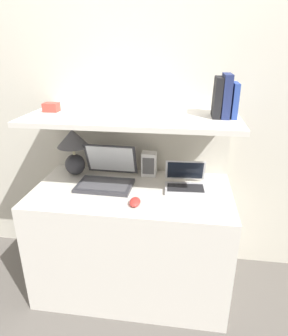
% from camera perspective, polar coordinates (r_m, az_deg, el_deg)
% --- Properties ---
extents(ground_plane, '(12.00, 12.00, 0.00)m').
position_cam_1_polar(ground_plane, '(2.01, -3.81, -27.05)').
color(ground_plane, '#56514C').
extents(wall_back, '(6.00, 0.05, 2.40)m').
position_cam_1_polar(wall_back, '(2.03, -0.57, 13.05)').
color(wall_back, beige).
rests_on(wall_back, ground_plane).
extents(desk, '(1.19, 0.64, 0.72)m').
position_cam_1_polar(desk, '(2.00, -2.18, -13.40)').
color(desk, silver).
rests_on(desk, ground_plane).
extents(back_riser, '(1.19, 0.04, 1.14)m').
position_cam_1_polar(back_riser, '(2.18, -0.69, -3.76)').
color(back_riser, beige).
rests_on(back_riser, ground_plane).
extents(shelf, '(1.19, 0.57, 0.03)m').
position_cam_1_polar(shelf, '(1.74, -2.14, 9.78)').
color(shelf, silver).
rests_on(shelf, back_riser).
extents(table_lamp, '(0.21, 0.21, 0.31)m').
position_cam_1_polar(table_lamp, '(2.01, -13.28, 3.89)').
color(table_lamp, '#2D2D33').
rests_on(table_lamp, desk).
extents(laptop_large, '(0.34, 0.32, 0.23)m').
position_cam_1_polar(laptop_large, '(1.89, -7.09, -1.56)').
color(laptop_large, '#333338').
rests_on(laptop_large, desk).
extents(laptop_small, '(0.26, 0.23, 0.16)m').
position_cam_1_polar(laptop_small, '(1.83, 7.87, -2.79)').
color(laptop_small, silver).
rests_on(laptop_small, desk).
extents(computer_mouse, '(0.07, 0.10, 0.03)m').
position_cam_1_polar(computer_mouse, '(1.64, -1.73, -6.47)').
color(computer_mouse, red).
rests_on(computer_mouse, desk).
extents(router_box, '(0.10, 0.08, 0.16)m').
position_cam_1_polar(router_box, '(1.98, 0.97, 0.79)').
color(router_box, white).
rests_on(router_box, desk).
extents(book_blue, '(0.03, 0.15, 0.18)m').
position_cam_1_polar(book_blue, '(1.71, 16.81, 12.26)').
color(book_blue, '#284293').
rests_on(book_blue, shelf).
extents(book_navy, '(0.04, 0.17, 0.23)m').
position_cam_1_polar(book_navy, '(1.70, 15.34, 13.12)').
color(book_navy, navy).
rests_on(book_navy, shelf).
extents(book_black, '(0.05, 0.16, 0.21)m').
position_cam_1_polar(book_black, '(1.69, 13.78, 12.97)').
color(book_black, black).
rests_on(book_black, shelf).
extents(shelf_gadget, '(0.09, 0.07, 0.05)m').
position_cam_1_polar(shelf_gadget, '(1.88, -17.23, 11.00)').
color(shelf_gadget, '#CC3D33').
rests_on(shelf_gadget, shelf).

